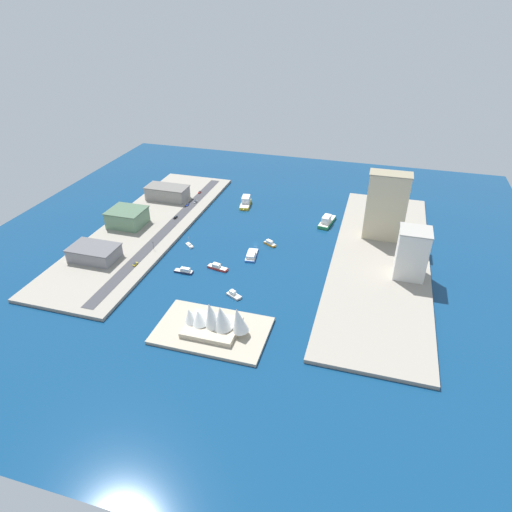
{
  "coord_description": "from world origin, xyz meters",
  "views": [
    {
      "loc": [
        -86.93,
        297.48,
        174.36
      ],
      "look_at": [
        -7.67,
        25.06,
        4.2
      ],
      "focal_mm": 31.16,
      "sensor_mm": 36.0,
      "label": 1
    }
  ],
  "objects_px": {
    "van_white": "(195,202)",
    "traffic_light_waterfront": "(153,244)",
    "hotel_broad_white": "(412,253)",
    "carpark_squat_concrete": "(167,192)",
    "taxi_yellow_cab": "(135,264)",
    "ferry_yellow_fast": "(246,202)",
    "warehouse_low_gray": "(94,253)",
    "suv_black": "(175,217)",
    "patrol_launch_navy": "(184,271)",
    "pickup_red": "(200,192)",
    "water_taxi_orange": "(270,243)",
    "yacht_sleek_gray": "(234,295)",
    "office_block_beige": "(386,206)",
    "catamaran_blue": "(251,255)",
    "tugboat_red": "(217,267)",
    "ferry_green_doubledeck": "(327,221)",
    "terminal_long_green": "(127,217)",
    "opera_landmark": "(215,320)",
    "hatchback_blue": "(187,205)",
    "sailboat_small_white": "(189,245)"
  },
  "relations": [
    {
      "from": "taxi_yellow_cab",
      "to": "opera_landmark",
      "type": "bearing_deg",
      "value": 148.17
    },
    {
      "from": "ferry_green_doubledeck",
      "to": "yacht_sleek_gray",
      "type": "bearing_deg",
      "value": 70.64
    },
    {
      "from": "water_taxi_orange",
      "to": "terminal_long_green",
      "type": "bearing_deg",
      "value": 1.75
    },
    {
      "from": "water_taxi_orange",
      "to": "suv_black",
      "type": "xyz_separation_m",
      "value": [
        90.63,
        -18.79,
        1.9
      ]
    },
    {
      "from": "warehouse_low_gray",
      "to": "opera_landmark",
      "type": "bearing_deg",
      "value": 156.16
    },
    {
      "from": "sailboat_small_white",
      "to": "taxi_yellow_cab",
      "type": "bearing_deg",
      "value": 58.62
    },
    {
      "from": "pickup_red",
      "to": "office_block_beige",
      "type": "bearing_deg",
      "value": 166.3
    },
    {
      "from": "carpark_squat_concrete",
      "to": "hatchback_blue",
      "type": "distance_m",
      "value": 26.94
    },
    {
      "from": "catamaran_blue",
      "to": "patrol_launch_navy",
      "type": "distance_m",
      "value": 52.88
    },
    {
      "from": "ferry_green_doubledeck",
      "to": "water_taxi_orange",
      "type": "bearing_deg",
      "value": 52.66
    },
    {
      "from": "ferry_yellow_fast",
      "to": "warehouse_low_gray",
      "type": "xyz_separation_m",
      "value": [
        77.42,
        128.04,
        4.27
      ]
    },
    {
      "from": "van_white",
      "to": "patrol_launch_navy",
      "type": "bearing_deg",
      "value": 108.93
    },
    {
      "from": "hotel_broad_white",
      "to": "ferry_yellow_fast",
      "type": "bearing_deg",
      "value": -30.55
    },
    {
      "from": "opera_landmark",
      "to": "ferry_yellow_fast",
      "type": "bearing_deg",
      "value": -78.22
    },
    {
      "from": "warehouse_low_gray",
      "to": "ferry_yellow_fast",
      "type": "bearing_deg",
      "value": -121.16
    },
    {
      "from": "terminal_long_green",
      "to": "hatchback_blue",
      "type": "xyz_separation_m",
      "value": [
        -32.51,
        -50.22,
        -6.04
      ]
    },
    {
      "from": "warehouse_low_gray",
      "to": "carpark_squat_concrete",
      "type": "relative_size",
      "value": 0.89
    },
    {
      "from": "suv_black",
      "to": "water_taxi_orange",
      "type": "bearing_deg",
      "value": 168.29
    },
    {
      "from": "terminal_long_green",
      "to": "carpark_squat_concrete",
      "type": "relative_size",
      "value": 0.74
    },
    {
      "from": "sailboat_small_white",
      "to": "tugboat_red",
      "type": "xyz_separation_m",
      "value": [
        -33.07,
        25.08,
        0.49
      ]
    },
    {
      "from": "sailboat_small_white",
      "to": "hotel_broad_white",
      "type": "xyz_separation_m",
      "value": [
        -165.62,
        -1.21,
        19.27
      ]
    },
    {
      "from": "patrol_launch_navy",
      "to": "suv_black",
      "type": "xyz_separation_m",
      "value": [
        41.66,
        -74.97,
        1.95
      ]
    },
    {
      "from": "ferry_yellow_fast",
      "to": "suv_black",
      "type": "relative_size",
      "value": 4.83
    },
    {
      "from": "carpark_squat_concrete",
      "to": "taxi_yellow_cab",
      "type": "distance_m",
      "value": 120.78
    },
    {
      "from": "patrol_launch_navy",
      "to": "suv_black",
      "type": "bearing_deg",
      "value": -60.94
    },
    {
      "from": "van_white",
      "to": "traffic_light_waterfront",
      "type": "relative_size",
      "value": 0.77
    },
    {
      "from": "yacht_sleek_gray",
      "to": "ferry_yellow_fast",
      "type": "relative_size",
      "value": 0.49
    },
    {
      "from": "warehouse_low_gray",
      "to": "water_taxi_orange",
      "type": "bearing_deg",
      "value": -153.04
    },
    {
      "from": "hatchback_blue",
      "to": "ferry_yellow_fast",
      "type": "bearing_deg",
      "value": -157.09
    },
    {
      "from": "ferry_yellow_fast",
      "to": "terminal_long_green",
      "type": "relative_size",
      "value": 0.82
    },
    {
      "from": "yacht_sleek_gray",
      "to": "office_block_beige",
      "type": "xyz_separation_m",
      "value": [
        -89.99,
        -107.9,
        28.29
      ]
    },
    {
      "from": "patrol_launch_navy",
      "to": "pickup_red",
      "type": "height_order",
      "value": "pickup_red"
    },
    {
      "from": "hotel_broad_white",
      "to": "van_white",
      "type": "bearing_deg",
      "value": -20.98
    },
    {
      "from": "patrol_launch_navy",
      "to": "warehouse_low_gray",
      "type": "bearing_deg",
      "value": 3.48
    },
    {
      "from": "water_taxi_orange",
      "to": "office_block_beige",
      "type": "relative_size",
      "value": 0.21
    },
    {
      "from": "warehouse_low_gray",
      "to": "suv_black",
      "type": "xyz_separation_m",
      "value": [
        -28.14,
        -79.21,
        -4.03
      ]
    },
    {
      "from": "hatchback_blue",
      "to": "opera_landmark",
      "type": "relative_size",
      "value": 0.13
    },
    {
      "from": "office_block_beige",
      "to": "pickup_red",
      "type": "height_order",
      "value": "office_block_beige"
    },
    {
      "from": "patrol_launch_navy",
      "to": "opera_landmark",
      "type": "xyz_separation_m",
      "value": [
        -44.87,
        54.92,
        8.18
      ]
    },
    {
      "from": "office_block_beige",
      "to": "carpark_squat_concrete",
      "type": "height_order",
      "value": "office_block_beige"
    },
    {
      "from": "yacht_sleek_gray",
      "to": "tugboat_red",
      "type": "height_order",
      "value": "tugboat_red"
    },
    {
      "from": "catamaran_blue",
      "to": "patrol_launch_navy",
      "type": "bearing_deg",
      "value": 40.52
    },
    {
      "from": "pickup_red",
      "to": "opera_landmark",
      "type": "height_order",
      "value": "opera_landmark"
    },
    {
      "from": "carpark_squat_concrete",
      "to": "traffic_light_waterfront",
      "type": "relative_size",
      "value": 6.12
    },
    {
      "from": "catamaran_blue",
      "to": "water_taxi_orange",
      "type": "relative_size",
      "value": 1.81
    },
    {
      "from": "ferry_yellow_fast",
      "to": "taxi_yellow_cab",
      "type": "height_order",
      "value": "ferry_yellow_fast"
    },
    {
      "from": "van_white",
      "to": "suv_black",
      "type": "height_order",
      "value": "suv_black"
    },
    {
      "from": "water_taxi_orange",
      "to": "carpark_squat_concrete",
      "type": "xyz_separation_m",
      "value": [
        116.0,
        -56.19,
        7.11
      ]
    },
    {
      "from": "catamaran_blue",
      "to": "van_white",
      "type": "relative_size",
      "value": 4.15
    },
    {
      "from": "patrol_launch_navy",
      "to": "ferry_yellow_fast",
      "type": "bearing_deg",
      "value": -93.52
    }
  ]
}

